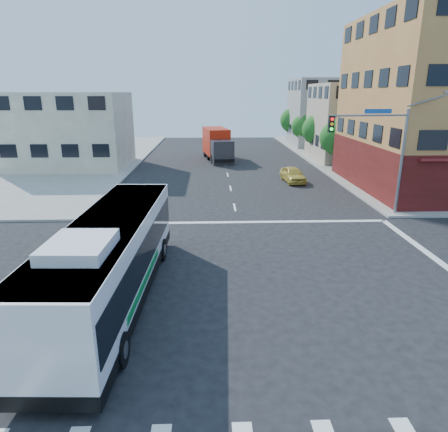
{
  "coord_description": "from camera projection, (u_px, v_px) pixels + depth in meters",
  "views": [
    {
      "loc": [
        -1.72,
        -14.8,
        7.97
      ],
      "look_at": [
        -1.09,
        3.59,
        2.26
      ],
      "focal_mm": 32.0,
      "sensor_mm": 36.0,
      "label": 1
    }
  ],
  "objects": [
    {
      "name": "ground",
      "position": [
        253.0,
        293.0,
        16.54
      ],
      "size": [
        120.0,
        120.0,
        0.0
      ],
      "primitive_type": "plane",
      "color": "black",
      "rests_on": "ground"
    },
    {
      "name": "building_east_near",
      "position": [
        365.0,
        122.0,
        48.2
      ],
      "size": [
        12.06,
        10.06,
        9.0
      ],
      "color": "tan",
      "rests_on": "ground"
    },
    {
      "name": "building_east_far",
      "position": [
        331.0,
        113.0,
        61.41
      ],
      "size": [
        12.06,
        10.06,
        10.0
      ],
      "color": "gray",
      "rests_on": "ground"
    },
    {
      "name": "building_west",
      "position": [
        70.0,
        131.0,
        43.43
      ],
      "size": [
        12.06,
        10.06,
        8.0
      ],
      "color": "beige",
      "rests_on": "ground"
    },
    {
      "name": "signal_mast_ne",
      "position": [
        379.0,
        141.0,
        25.5
      ],
      "size": [
        7.91,
        1.13,
        8.07
      ],
      "color": "slate",
      "rests_on": "ground"
    },
    {
      "name": "street_tree_a",
      "position": [
        338.0,
        135.0,
        42.52
      ],
      "size": [
        3.6,
        3.6,
        5.53
      ],
      "color": "#382114",
      "rests_on": "ground"
    },
    {
      "name": "street_tree_b",
      "position": [
        318.0,
        128.0,
        50.11
      ],
      "size": [
        3.8,
        3.8,
        5.79
      ],
      "color": "#382114",
      "rests_on": "ground"
    },
    {
      "name": "street_tree_c",
      "position": [
        304.0,
        125.0,
        57.84
      ],
      "size": [
        3.4,
        3.4,
        5.29
      ],
      "color": "#382114",
      "rests_on": "ground"
    },
    {
      "name": "street_tree_d",
      "position": [
        293.0,
        119.0,
        65.35
      ],
      "size": [
        4.0,
        4.0,
        6.03
      ],
      "color": "#382114",
      "rests_on": "ground"
    },
    {
      "name": "transit_bus",
      "position": [
        112.0,
        258.0,
        15.48
      ],
      "size": [
        3.2,
        12.68,
        3.73
      ],
      "rotation": [
        0.0,
        0.0,
        -0.04
      ],
      "color": "black",
      "rests_on": "ground"
    },
    {
      "name": "box_truck",
      "position": [
        217.0,
        145.0,
        48.72
      ],
      "size": [
        3.76,
        8.67,
        3.77
      ],
      "rotation": [
        0.0,
        0.0,
        0.17
      ],
      "color": "#29282E",
      "rests_on": "ground"
    },
    {
      "name": "parked_car",
      "position": [
        293.0,
        175.0,
        36.95
      ],
      "size": [
        2.04,
        4.25,
        1.4
      ],
      "primitive_type": "imported",
      "rotation": [
        0.0,
        0.0,
        0.1
      ],
      "color": "gold",
      "rests_on": "ground"
    }
  ]
}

